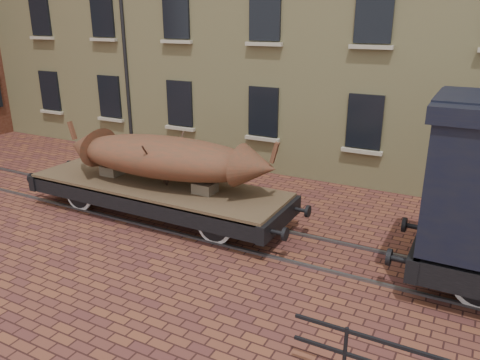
% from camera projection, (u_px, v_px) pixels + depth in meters
% --- Properties ---
extents(ground, '(90.00, 90.00, 0.00)m').
position_uv_depth(ground, '(268.00, 242.00, 11.63)').
color(ground, '#4F2623').
extents(rail_track, '(30.00, 1.52, 0.06)m').
position_uv_depth(rail_track, '(268.00, 241.00, 11.62)').
color(rail_track, '#59595E').
rests_on(rail_track, ground).
extents(flatcar_wagon, '(8.34, 2.26, 1.26)m').
position_uv_depth(flatcar_wagon, '(157.00, 190.00, 12.87)').
color(flatcar_wagon, brown).
rests_on(flatcar_wagon, ground).
extents(iron_boat, '(6.29, 2.23, 1.52)m').
position_uv_depth(iron_boat, '(165.00, 157.00, 12.39)').
color(iron_boat, brown).
rests_on(iron_boat, flatcar_wagon).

